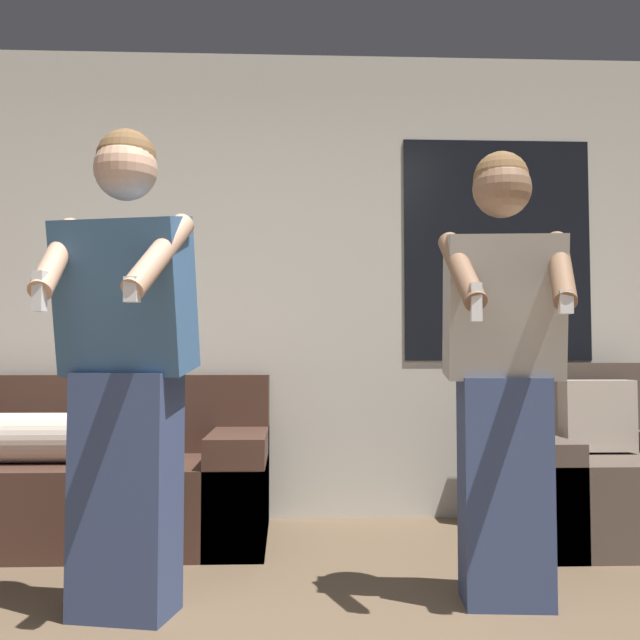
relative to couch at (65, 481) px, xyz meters
The scene contains 5 objects.
wall_back 1.59m from the couch, 24.11° to the left, with size 6.70×0.07×2.70m.
couch is the anchor object (origin of this frame).
armchair 2.71m from the couch, ahead, with size 0.87×0.89×0.89m.
person_left 1.41m from the couch, 65.01° to the right, with size 0.52×0.57×1.73m.
person_right 2.28m from the couch, 29.60° to the right, with size 0.49×0.51×1.69m.
Camera 1 is at (0.05, -1.63, 0.89)m, focal length 42.00 mm.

